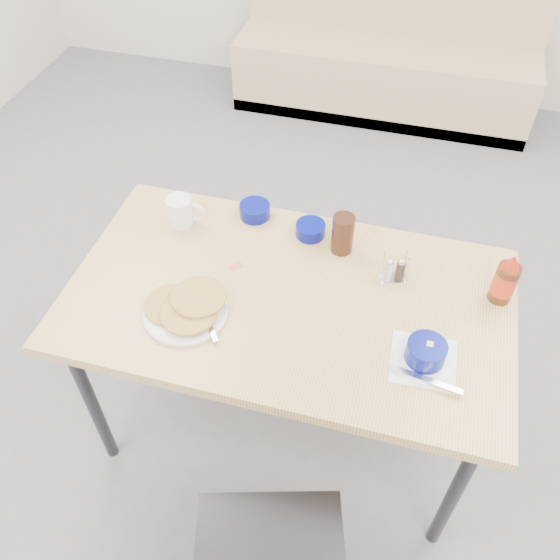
% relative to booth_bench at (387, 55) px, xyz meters
% --- Properties ---
extents(ground, '(6.00, 6.00, 0.00)m').
position_rel_booth_bench_xyz_m(ground, '(0.00, -2.78, -0.35)').
color(ground, slate).
rests_on(ground, ground).
extents(booth_bench, '(1.90, 0.56, 1.22)m').
position_rel_booth_bench_xyz_m(booth_bench, '(0.00, 0.00, 0.00)').
color(booth_bench, tan).
rests_on(booth_bench, ground).
extents(dining_table, '(1.40, 0.80, 0.76)m').
position_rel_booth_bench_xyz_m(dining_table, '(0.00, -2.53, 0.35)').
color(dining_table, '#DDAE66').
rests_on(dining_table, ground).
extents(pancake_plate, '(0.27, 0.26, 0.05)m').
position_rel_booth_bench_xyz_m(pancake_plate, '(-0.28, -2.68, 0.43)').
color(pancake_plate, white).
rests_on(pancake_plate, dining_table).
extents(coffee_mug, '(0.13, 0.09, 0.10)m').
position_rel_booth_bench_xyz_m(coffee_mug, '(-0.45, -2.30, 0.46)').
color(coffee_mug, white).
rests_on(coffee_mug, dining_table).
extents(grits_setting, '(0.21, 0.20, 0.08)m').
position_rel_booth_bench_xyz_m(grits_setting, '(0.44, -2.68, 0.44)').
color(grits_setting, white).
rests_on(grits_setting, dining_table).
extents(creamer_bowl, '(0.11, 0.11, 0.05)m').
position_rel_booth_bench_xyz_m(creamer_bowl, '(-0.21, -2.19, 0.43)').
color(creamer_bowl, '#040D69').
rests_on(creamer_bowl, dining_table).
extents(butter_bowl, '(0.10, 0.10, 0.05)m').
position_rel_booth_bench_xyz_m(butter_bowl, '(0.00, -2.24, 0.43)').
color(butter_bowl, '#040D69').
rests_on(butter_bowl, dining_table).
extents(amber_tumbler, '(0.09, 0.09, 0.14)m').
position_rel_booth_bench_xyz_m(amber_tumbler, '(0.12, -2.28, 0.48)').
color(amber_tumbler, black).
rests_on(amber_tumbler, dining_table).
extents(condiment_caddy, '(0.10, 0.07, 0.10)m').
position_rel_booth_bench_xyz_m(condiment_caddy, '(0.31, -2.37, 0.45)').
color(condiment_caddy, silver).
rests_on(condiment_caddy, dining_table).
extents(syrup_bottle, '(0.07, 0.07, 0.19)m').
position_rel_booth_bench_xyz_m(syrup_bottle, '(0.64, -2.37, 0.49)').
color(syrup_bottle, '#47230F').
rests_on(syrup_bottle, dining_table).
extents(sugar_wrapper, '(0.05, 0.05, 0.00)m').
position_rel_booth_bench_xyz_m(sugar_wrapper, '(-0.20, -2.45, 0.41)').
color(sugar_wrapper, '#CD6544').
rests_on(sugar_wrapper, dining_table).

